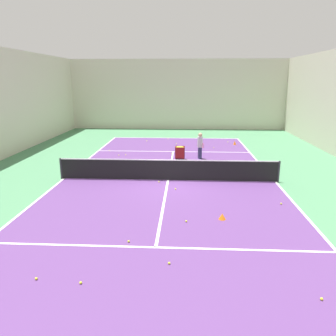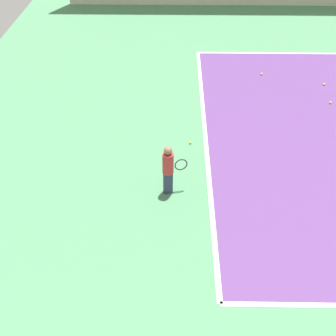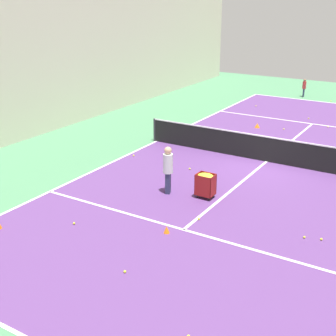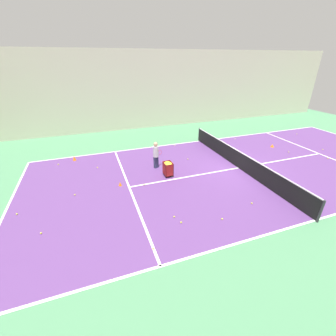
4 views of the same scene
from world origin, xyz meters
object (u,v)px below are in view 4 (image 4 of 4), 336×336
object	(u,v)px
coach_at_net	(156,153)
ball_cart	(168,166)
tennis_net	(240,160)
training_cone_0	(272,146)
training_cone_1	(74,158)

from	to	relation	value
coach_at_net	ball_cart	xyz separation A→B (m)	(-1.27, -0.32, -0.36)
ball_cart	tennis_net	bearing A→B (deg)	-96.55
tennis_net	coach_at_net	distance (m)	5.14
tennis_net	ball_cart	distance (m)	4.51
coach_at_net	ball_cart	world-z (taller)	coach_at_net
training_cone_0	training_cone_1	xyz separation A→B (m)	(2.47, 14.29, 0.05)
ball_cart	training_cone_1	bearing A→B (deg)	50.91
training_cone_0	training_cone_1	size ratio (longest dim) A/B	0.81
tennis_net	training_cone_1	xyz separation A→B (m)	(4.69, 9.62, -0.39)
training_cone_0	tennis_net	bearing A→B (deg)	115.46
ball_cart	training_cone_0	world-z (taller)	ball_cart
tennis_net	training_cone_1	world-z (taller)	tennis_net
ball_cart	training_cone_0	size ratio (longest dim) A/B	3.28
ball_cart	training_cone_0	bearing A→B (deg)	-79.43
ball_cart	training_cone_1	size ratio (longest dim) A/B	2.67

